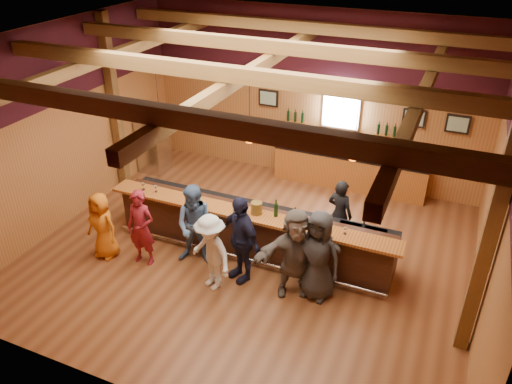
{
  "coord_description": "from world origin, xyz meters",
  "views": [
    {
      "loc": [
        3.57,
        -8.02,
        6.43
      ],
      "look_at": [
        0.0,
        0.3,
        1.35
      ],
      "focal_mm": 35.0,
      "sensor_mm": 36.0,
      "label": 1
    }
  ],
  "objects_px": {
    "customer_orange": "(102,226)",
    "ice_bucket": "(257,208)",
    "bar_counter": "(254,229)",
    "customer_denim": "(196,225)",
    "customer_brown": "(295,253)",
    "customer_navy": "(241,239)",
    "customer_dark": "(318,256)",
    "bottle_a": "(276,210)",
    "bartender": "(340,214)",
    "back_bar_cabinet": "(349,171)",
    "customer_redvest": "(141,228)",
    "stainless_fridge": "(153,141)",
    "customer_white": "(211,253)"
  },
  "relations": [
    {
      "from": "back_bar_cabinet",
      "to": "bottle_a",
      "type": "height_order",
      "value": "bottle_a"
    },
    {
      "from": "stainless_fridge",
      "to": "bar_counter",
      "type": "bearing_deg",
      "value": -30.76
    },
    {
      "from": "back_bar_cabinet",
      "to": "stainless_fridge",
      "type": "xyz_separation_m",
      "value": [
        -5.3,
        -1.12,
        0.42
      ]
    },
    {
      "from": "back_bar_cabinet",
      "to": "bartender",
      "type": "distance_m",
      "value": 2.75
    },
    {
      "from": "bar_counter",
      "to": "customer_redvest",
      "type": "height_order",
      "value": "customer_redvest"
    },
    {
      "from": "bottle_a",
      "to": "bartender",
      "type": "bearing_deg",
      "value": 45.84
    },
    {
      "from": "stainless_fridge",
      "to": "customer_dark",
      "type": "relative_size",
      "value": 0.98
    },
    {
      "from": "customer_denim",
      "to": "customer_dark",
      "type": "bearing_deg",
      "value": -13.76
    },
    {
      "from": "customer_denim",
      "to": "customer_brown",
      "type": "height_order",
      "value": "customer_brown"
    },
    {
      "from": "bar_counter",
      "to": "customer_navy",
      "type": "bearing_deg",
      "value": -81.89
    },
    {
      "from": "customer_brown",
      "to": "bar_counter",
      "type": "bearing_deg",
      "value": 106.82
    },
    {
      "from": "customer_brown",
      "to": "ice_bucket",
      "type": "bearing_deg",
      "value": 111.38
    },
    {
      "from": "customer_white",
      "to": "bartender",
      "type": "xyz_separation_m",
      "value": [
        1.89,
        2.33,
        -0.01
      ]
    },
    {
      "from": "back_bar_cabinet",
      "to": "bar_counter",
      "type": "bearing_deg",
      "value": -108.34
    },
    {
      "from": "back_bar_cabinet",
      "to": "customer_denim",
      "type": "xyz_separation_m",
      "value": [
        -2.09,
        -4.42,
        0.41
      ]
    },
    {
      "from": "customer_orange",
      "to": "ice_bucket",
      "type": "distance_m",
      "value": 3.25
    },
    {
      "from": "customer_brown",
      "to": "bottle_a",
      "type": "height_order",
      "value": "customer_brown"
    },
    {
      "from": "back_bar_cabinet",
      "to": "customer_white",
      "type": "xyz_separation_m",
      "value": [
        -1.45,
        -5.03,
        0.33
      ]
    },
    {
      "from": "bar_counter",
      "to": "customer_redvest",
      "type": "relative_size",
      "value": 3.76
    },
    {
      "from": "customer_denim",
      "to": "customer_orange",
      "type": "bearing_deg",
      "value": -175.37
    },
    {
      "from": "stainless_fridge",
      "to": "customer_brown",
      "type": "height_order",
      "value": "customer_brown"
    },
    {
      "from": "customer_orange",
      "to": "bartender",
      "type": "distance_m",
      "value": 5.01
    },
    {
      "from": "bar_counter",
      "to": "customer_dark",
      "type": "xyz_separation_m",
      "value": [
        1.68,
        -0.9,
        0.4
      ]
    },
    {
      "from": "customer_brown",
      "to": "customer_redvest",
      "type": "bearing_deg",
      "value": 150.25
    },
    {
      "from": "back_bar_cabinet",
      "to": "bottle_a",
      "type": "bearing_deg",
      "value": -99.2
    },
    {
      "from": "customer_orange",
      "to": "back_bar_cabinet",
      "type": "bearing_deg",
      "value": 56.49
    },
    {
      "from": "customer_white",
      "to": "ice_bucket",
      "type": "height_order",
      "value": "customer_white"
    },
    {
      "from": "bar_counter",
      "to": "customer_white",
      "type": "distance_m",
      "value": 1.51
    },
    {
      "from": "customer_redvest",
      "to": "customer_white",
      "type": "height_order",
      "value": "customer_redvest"
    },
    {
      "from": "customer_white",
      "to": "customer_dark",
      "type": "relative_size",
      "value": 0.88
    },
    {
      "from": "customer_redvest",
      "to": "customer_dark",
      "type": "height_order",
      "value": "customer_dark"
    },
    {
      "from": "bar_counter",
      "to": "customer_denim",
      "type": "height_order",
      "value": "customer_denim"
    },
    {
      "from": "customer_navy",
      "to": "customer_brown",
      "type": "distance_m",
      "value": 1.12
    },
    {
      "from": "stainless_fridge",
      "to": "ice_bucket",
      "type": "height_order",
      "value": "stainless_fridge"
    },
    {
      "from": "customer_navy",
      "to": "customer_brown",
      "type": "bearing_deg",
      "value": 29.46
    },
    {
      "from": "bar_counter",
      "to": "customer_dark",
      "type": "bearing_deg",
      "value": -28.11
    },
    {
      "from": "customer_denim",
      "to": "customer_brown",
      "type": "bearing_deg",
      "value": -15.66
    },
    {
      "from": "ice_bucket",
      "to": "customer_navy",
      "type": "bearing_deg",
      "value": -92.54
    },
    {
      "from": "customer_white",
      "to": "bottle_a",
      "type": "bearing_deg",
      "value": 81.14
    },
    {
      "from": "customer_dark",
      "to": "customer_white",
      "type": "bearing_deg",
      "value": -154.72
    },
    {
      "from": "customer_navy",
      "to": "customer_dark",
      "type": "distance_m",
      "value": 1.54
    },
    {
      "from": "back_bar_cabinet",
      "to": "customer_denim",
      "type": "distance_m",
      "value": 4.9
    },
    {
      "from": "stainless_fridge",
      "to": "customer_redvest",
      "type": "xyz_separation_m",
      "value": [
        2.18,
        -3.75,
        -0.06
      ]
    },
    {
      "from": "back_bar_cabinet",
      "to": "customer_dark",
      "type": "xyz_separation_m",
      "value": [
        0.49,
        -4.47,
        0.44
      ]
    },
    {
      "from": "back_bar_cabinet",
      "to": "customer_redvest",
      "type": "height_order",
      "value": "customer_redvest"
    },
    {
      "from": "back_bar_cabinet",
      "to": "bartender",
      "type": "relative_size",
      "value": 2.5
    },
    {
      "from": "back_bar_cabinet",
      "to": "customer_dark",
      "type": "relative_size",
      "value": 2.18
    },
    {
      "from": "customer_dark",
      "to": "bartender",
      "type": "bearing_deg",
      "value": 100.88
    },
    {
      "from": "stainless_fridge",
      "to": "customer_navy",
      "type": "relative_size",
      "value": 0.97
    },
    {
      "from": "customer_orange",
      "to": "ice_bucket",
      "type": "bearing_deg",
      "value": 26.64
    }
  ]
}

